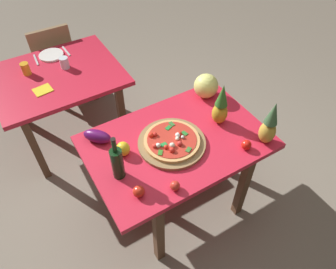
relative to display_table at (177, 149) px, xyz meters
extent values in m
plane|color=gray|center=(0.00, 0.00, -0.64)|extent=(10.00, 10.00, 0.00)
cube|color=brown|center=(-0.36, -0.36, -0.29)|extent=(0.06, 0.06, 0.69)
cube|color=brown|center=(0.36, -0.36, -0.29)|extent=(0.06, 0.06, 0.69)
cube|color=brown|center=(-0.36, 0.36, -0.29)|extent=(0.06, 0.06, 0.69)
cube|color=brown|center=(0.36, 0.36, -0.29)|extent=(0.06, 0.06, 0.69)
cube|color=red|center=(0.00, 0.00, 0.07)|extent=(1.24, 0.83, 0.04)
cube|color=brown|center=(-0.86, 0.79, -0.29)|extent=(0.06, 0.06, 0.69)
cube|color=brown|center=(-0.08, 0.79, -0.29)|extent=(0.06, 0.06, 0.69)
cube|color=brown|center=(-0.86, 1.58, -0.29)|extent=(0.06, 0.06, 0.69)
cube|color=brown|center=(-0.08, 1.58, -0.29)|extent=(0.06, 0.06, 0.69)
cube|color=red|center=(-0.47, 1.19, 0.07)|extent=(1.06, 0.88, 0.04)
cube|color=olive|center=(-0.19, 2.09, -0.43)|extent=(0.04, 0.04, 0.41)
cube|color=olive|center=(-0.52, 2.09, -0.43)|extent=(0.04, 0.04, 0.41)
cube|color=olive|center=(-0.20, 1.76, -0.43)|extent=(0.04, 0.04, 0.41)
cube|color=olive|center=(-0.53, 1.76, -0.43)|extent=(0.04, 0.04, 0.41)
cube|color=olive|center=(-0.36, 1.93, -0.21)|extent=(0.41, 0.41, 0.04)
cube|color=olive|center=(-0.36, 1.75, 0.01)|extent=(0.40, 0.05, 0.40)
cylinder|color=olive|center=(-0.05, -0.01, 0.10)|extent=(0.46, 0.46, 0.02)
cylinder|color=tan|center=(-0.05, -0.01, 0.13)|extent=(0.38, 0.38, 0.02)
cylinder|color=red|center=(-0.05, -0.01, 0.14)|extent=(0.33, 0.33, 0.00)
sphere|color=red|center=(-0.15, 0.08, 0.15)|extent=(0.04, 0.04, 0.04)
sphere|color=red|center=(-0.03, -0.08, 0.15)|extent=(0.04, 0.04, 0.04)
sphere|color=red|center=(-0.10, -0.10, 0.15)|extent=(0.04, 0.04, 0.04)
sphere|color=red|center=(-0.12, -0.06, 0.15)|extent=(0.03, 0.03, 0.03)
sphere|color=red|center=(0.01, -0.01, 0.15)|extent=(0.04, 0.04, 0.04)
sphere|color=red|center=(-0.18, -0.01, 0.15)|extent=(0.03, 0.03, 0.03)
sphere|color=red|center=(-0.13, 0.08, 0.15)|extent=(0.03, 0.03, 0.03)
cube|color=#327923|center=(-0.17, -0.07, 0.14)|extent=(0.05, 0.05, 0.00)
cube|color=#39722E|center=(-0.01, -0.15, 0.14)|extent=(0.05, 0.05, 0.00)
cube|color=#257A2D|center=(0.05, -0.01, 0.14)|extent=(0.04, 0.05, 0.00)
cube|color=#337031|center=(0.02, 0.11, 0.14)|extent=(0.03, 0.05, 0.00)
cube|color=#248639|center=(-0.12, -0.03, 0.14)|extent=(0.04, 0.03, 0.00)
cube|color=#218232|center=(-0.02, 0.09, 0.14)|extent=(0.05, 0.04, 0.00)
sphere|color=white|center=(-0.02, -0.03, 0.15)|extent=(0.03, 0.03, 0.03)
sphere|color=white|center=(-0.08, -0.07, 0.15)|extent=(0.04, 0.04, 0.04)
sphere|color=white|center=(-0.16, -0.02, 0.15)|extent=(0.03, 0.03, 0.03)
sphere|color=white|center=(0.00, -0.01, 0.15)|extent=(0.04, 0.04, 0.04)
sphere|color=white|center=(0.02, -0.04, 0.15)|extent=(0.03, 0.03, 0.03)
cylinder|color=black|center=(-0.46, -0.06, 0.20)|extent=(0.08, 0.08, 0.23)
cylinder|color=black|center=(-0.46, -0.06, 0.36)|extent=(0.03, 0.03, 0.09)
cylinder|color=black|center=(-0.46, -0.06, 0.42)|extent=(0.03, 0.03, 0.02)
ellipsoid|color=#B79123|center=(0.36, 0.00, 0.17)|extent=(0.11, 0.11, 0.17)
cone|color=#2D6724|center=(0.36, 0.00, 0.34)|extent=(0.09, 0.09, 0.17)
ellipsoid|color=gold|center=(0.51, -0.31, 0.18)|extent=(0.11, 0.11, 0.18)
cone|color=#375E38|center=(0.51, -0.31, 0.35)|extent=(0.09, 0.09, 0.17)
sphere|color=#D9DB71|center=(0.45, 0.29, 0.19)|extent=(0.19, 0.19, 0.19)
ellipsoid|color=yellow|center=(-0.36, 0.08, 0.14)|extent=(0.09, 0.09, 0.10)
ellipsoid|color=#531052|center=(-0.47, 0.28, 0.14)|extent=(0.20, 0.21, 0.09)
sphere|color=red|center=(-0.22, -0.33, 0.12)|extent=(0.06, 0.06, 0.06)
sphere|color=red|center=(-0.43, -0.25, 0.13)|extent=(0.07, 0.07, 0.07)
sphere|color=red|center=(0.36, -0.30, 0.12)|extent=(0.07, 0.07, 0.07)
cylinder|color=gold|center=(-0.69, 1.31, 0.14)|extent=(0.07, 0.07, 0.10)
cylinder|color=silver|center=(-0.38, 1.23, 0.14)|extent=(0.08, 0.08, 0.10)
cylinder|color=white|center=(-0.43, 1.48, 0.10)|extent=(0.22, 0.22, 0.02)
cube|color=silver|center=(-0.57, 1.48, 0.09)|extent=(0.03, 0.18, 0.01)
cube|color=silver|center=(-0.29, 1.48, 0.09)|extent=(0.02, 0.18, 0.01)
cube|color=yellow|center=(-0.64, 1.02, 0.09)|extent=(0.15, 0.14, 0.01)
camera|label=1|loc=(-0.81, -1.22, 1.71)|focal=33.93mm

